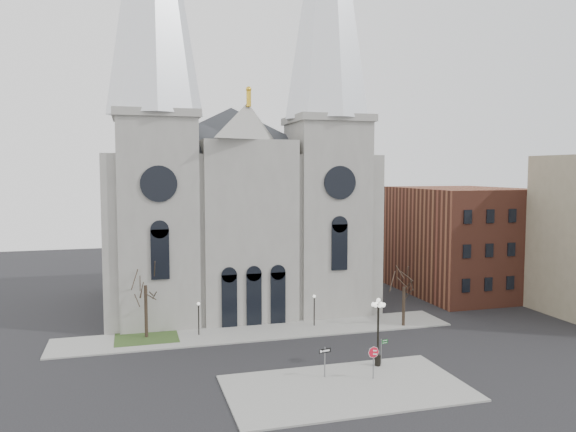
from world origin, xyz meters
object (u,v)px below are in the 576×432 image
object	(u,v)px
street_name_sign	(382,349)
one_way_sign	(325,357)
globe_lamp	(378,323)
stop_sign	(373,356)

from	to	relation	value
street_name_sign	one_way_sign	bearing A→B (deg)	-177.54
street_name_sign	globe_lamp	bearing A→B (deg)	-165.95
stop_sign	one_way_sign	world-z (taller)	stop_sign
globe_lamp	one_way_sign	size ratio (longest dim) A/B	2.38
globe_lamp	street_name_sign	bearing A→B (deg)	26.17
stop_sign	globe_lamp	size ratio (longest dim) A/B	0.45
globe_lamp	one_way_sign	bearing A→B (deg)	-166.63
stop_sign	street_name_sign	size ratio (longest dim) A/B	1.20
stop_sign	street_name_sign	xyz separation A→B (m)	(2.05, 2.80, -0.55)
globe_lamp	one_way_sign	world-z (taller)	globe_lamp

